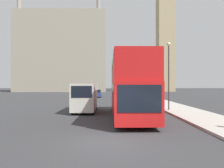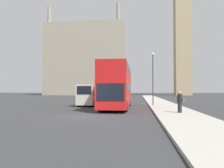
% 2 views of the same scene
% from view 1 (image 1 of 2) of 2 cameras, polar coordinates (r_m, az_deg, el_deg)
% --- Properties ---
extents(ground_plane, '(300.00, 300.00, 0.00)m').
position_cam_1_polar(ground_plane, '(9.69, -0.55, -14.90)').
color(ground_plane, '#333335').
extents(clock_tower, '(6.24, 6.41, 62.41)m').
position_cam_1_polar(clock_tower, '(87.22, 13.74, 19.60)').
color(clock_tower, tan).
rests_on(clock_tower, ground_plane).
extents(building_block_distant, '(31.55, 10.65, 34.30)m').
position_cam_1_polar(building_block_distant, '(80.99, -13.02, 8.07)').
color(building_block_distant, '#9E937F').
rests_on(building_block_distant, ground_plane).
extents(red_double_decker_bus, '(2.60, 11.08, 4.45)m').
position_cam_1_polar(red_double_decker_bus, '(16.64, 4.56, -0.14)').
color(red_double_decker_bus, red).
rests_on(red_double_decker_bus, ground_plane).
extents(white_van, '(1.96, 5.45, 2.56)m').
position_cam_1_polar(white_van, '(20.05, -7.03, -3.31)').
color(white_van, silver).
rests_on(white_van, ground_plane).
extents(street_lamp, '(0.36, 0.36, 6.25)m').
position_cam_1_polar(street_lamp, '(20.87, 14.60, 4.61)').
color(street_lamp, '#38383D').
rests_on(street_lamp, sidewalk_strip).
extents(parked_sedan, '(1.76, 4.44, 1.49)m').
position_cam_1_polar(parked_sedan, '(43.20, -4.05, -2.56)').
color(parked_sedan, navy).
rests_on(parked_sedan, ground_plane).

